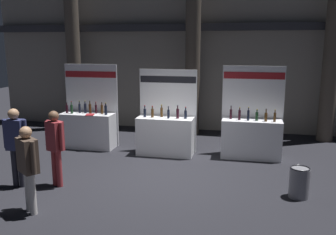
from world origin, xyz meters
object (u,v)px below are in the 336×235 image
Objects in this scene: exhibitor_booth_2 at (251,135)px; visitor_4 at (28,162)px; visitor_0 at (16,141)px; visitor_5 at (55,142)px; exhibitor_booth_1 at (166,133)px; trash_bin at (299,182)px; exhibitor_booth_0 at (89,127)px.

visitor_4 is at bearing -133.06° from exhibitor_booth_2.
visitor_0 is 1.03× the size of visitor_5.
exhibitor_booth_1 is 3.91m from visitor_0.
exhibitor_booth_0 is at bearing 156.50° from trash_bin.
trash_bin is 0.39× the size of visitor_4.
exhibitor_booth_0 is 4.23m from visitor_4.
exhibitor_booth_1 is (2.36, -0.19, -0.01)m from exhibitor_booth_0.
trash_bin is (0.92, -2.45, -0.31)m from exhibitor_booth_2.
exhibitor_booth_1 is at bearing -174.73° from exhibitor_booth_2.
exhibitor_booth_1 is 4.28m from visitor_4.
visitor_4 is (-4.82, -1.72, 0.65)m from trash_bin.
exhibitor_booth_2 is 1.43× the size of visitor_0.
exhibitor_booth_0 reaches higher than visitor_5.
visitor_0 is at bearing -131.26° from exhibitor_booth_1.
visitor_4 is (-1.60, -3.96, 0.35)m from exhibitor_booth_1.
visitor_5 is at bearing -174.52° from trash_bin.
visitor_0 is (-5.78, -0.69, 0.69)m from trash_bin.
exhibitor_booth_1 is 2.30m from exhibitor_booth_2.
visitor_5 is (-1.77, -2.71, 0.35)m from exhibitor_booth_1.
visitor_4 is at bearing 129.54° from visitor_0.
exhibitor_booth_0 is at bearing -55.81° from visitor_5.
exhibitor_booth_2 reaches higher than exhibitor_booth_1.
visitor_4 is at bearing -112.04° from exhibitor_booth_1.
exhibitor_booth_1 is at bearing -76.48° from visitor_4.
exhibitor_booth_0 reaches higher than trash_bin.
exhibitor_booth_1 is at bearing -100.36° from visitor_5.
visitor_5 is at bearing -144.29° from exhibitor_booth_2.
exhibitor_booth_2 is (4.65, 0.02, 0.00)m from exhibitor_booth_0.
visitor_5 is at bearing -46.59° from visitor_4.
exhibitor_booth_0 is 4.65m from exhibitor_booth_2.
exhibitor_booth_1 is at bearing -4.55° from exhibitor_booth_0.
visitor_5 is (0.79, 0.21, -0.04)m from visitor_0.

